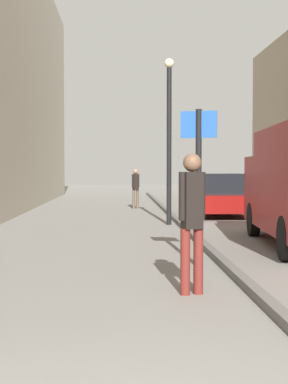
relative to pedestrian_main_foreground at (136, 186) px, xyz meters
The scene contains 7 objects.
ground_plane 7.69m from the pedestrian_main_foreground, 93.63° to the right, with size 80.00×80.00×0.00m, color gray.
kerb_strip 7.75m from the pedestrian_main_foreground, 81.81° to the right, with size 0.16×40.00×0.12m, color #615F5B.
pedestrian_main_foreground is the anchor object (origin of this frame).
pedestrian_mid_block 15.17m from the pedestrian_main_foreground, 88.86° to the right, with size 0.35×0.26×1.82m.
parked_car 4.39m from the pedestrian_main_foreground, 49.90° to the right, with size 1.90×4.23×1.45m.
street_sign_post 13.16m from the pedestrian_main_foreground, 87.06° to the right, with size 0.58×0.20×2.60m.
lamp_post 6.67m from the pedestrian_main_foreground, 82.97° to the right, with size 0.28×0.28×4.76m.
Camera 1 is at (-0.13, -2.58, 1.63)m, focal length 51.69 mm.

